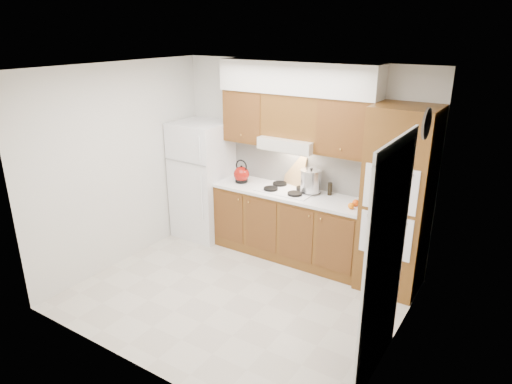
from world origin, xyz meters
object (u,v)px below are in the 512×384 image
Objects in this scene: oven_cabinet at (397,201)px; fridge at (203,180)px; kettle at (241,174)px; stock_pot at (311,181)px.

fridge is at bearing -179.30° from oven_cabinet.
kettle is at bearing 1.66° from fridge.
fridge is 0.71m from kettle.
oven_cabinet is 10.08× the size of kettle.
stock_pot is at bearing 4.18° from kettle.
stock_pot is (1.01, 0.12, 0.05)m from kettle.
oven_cabinet reaches higher than fridge.
oven_cabinet is (2.85, 0.03, 0.24)m from fridge.
stock_pot is (-1.16, 0.11, 0.01)m from oven_cabinet.
oven_cabinet is 7.89× the size of stock_pot.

